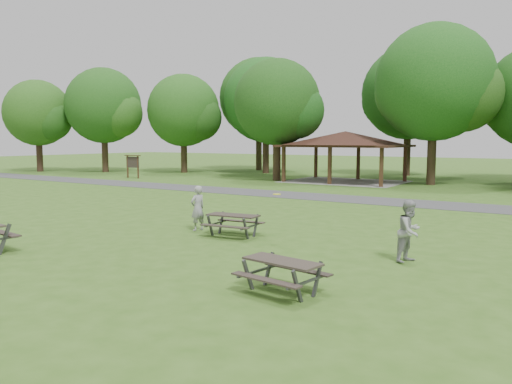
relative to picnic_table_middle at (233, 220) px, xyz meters
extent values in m
plane|color=#355E1B|center=(-1.16, -2.36, -0.54)|extent=(160.00, 160.00, 0.00)
cube|color=#404042|center=(-1.16, 11.64, -0.53)|extent=(120.00, 3.20, 0.02)
cube|color=#342213|center=(-8.86, 18.94, 0.76)|extent=(0.22, 0.22, 2.60)
cube|color=#392114|center=(-8.86, 24.34, 0.76)|extent=(0.22, 0.22, 2.60)
cube|color=#342013|center=(-5.16, 18.94, 0.76)|extent=(0.22, 0.22, 2.60)
cube|color=#342113|center=(-5.16, 24.34, 0.76)|extent=(0.22, 0.22, 2.60)
cube|color=#362213|center=(-1.46, 18.94, 0.76)|extent=(0.22, 0.22, 2.60)
cube|color=#381E14|center=(-1.46, 24.34, 0.76)|extent=(0.22, 0.22, 2.60)
cube|color=#301C13|center=(-5.16, 21.64, 2.14)|extent=(8.60, 6.60, 0.16)
pyramid|color=black|center=(-5.16, 21.64, 2.72)|extent=(7.01, 7.01, 1.00)
cube|color=gray|center=(-5.16, 21.64, -0.53)|extent=(8.40, 6.40, 0.03)
cube|color=#3A2415|center=(-21.76, 15.64, 0.36)|extent=(0.10, 0.10, 1.80)
cube|color=#392214|center=(-20.56, 15.64, 0.36)|extent=(0.10, 0.10, 1.80)
cube|color=#2A221E|center=(-21.16, 15.64, 0.76)|extent=(1.40, 0.06, 0.90)
cube|color=#2F1F13|center=(-21.16, 15.64, 1.31)|extent=(1.60, 0.30, 0.06)
cylinder|color=black|center=(-29.16, 19.64, 1.29)|extent=(0.60, 0.60, 3.67)
sphere|color=#184714|center=(-29.16, 19.64, 5.83)|extent=(7.20, 7.20, 7.20)
sphere|color=#204E16|center=(-27.54, 19.94, 5.11)|extent=(4.68, 4.68, 4.68)
sphere|color=#194915|center=(-30.60, 19.44, 5.29)|extent=(4.32, 4.32, 4.32)
cylinder|color=#2E2014|center=(-22.16, 23.14, 1.12)|extent=(0.60, 0.60, 3.32)
sphere|color=#1C4D16|center=(-22.16, 23.14, 5.33)|extent=(6.80, 6.80, 6.80)
sphere|color=#184212|center=(-20.63, 23.44, 4.65)|extent=(4.42, 4.42, 4.42)
sphere|color=#174714|center=(-23.52, 22.94, 4.82)|extent=(4.08, 4.08, 4.08)
cylinder|color=#311F15|center=(-15.16, 26.64, 1.38)|extent=(0.60, 0.60, 3.85)
sphere|color=#154915|center=(-15.16, 26.64, 6.23)|extent=(7.80, 7.80, 7.80)
sphere|color=#154C16|center=(-13.41, 26.94, 5.45)|extent=(5.07, 5.07, 5.07)
sphere|color=#194D16|center=(-16.72, 26.44, 5.65)|extent=(4.68, 4.68, 4.68)
cylinder|color=black|center=(-10.16, 20.14, 1.21)|extent=(0.60, 0.60, 3.50)
sphere|color=#164112|center=(-10.16, 20.14, 5.43)|extent=(6.60, 6.60, 6.60)
sphere|color=#134313|center=(-8.68, 20.44, 4.77)|extent=(4.29, 4.29, 4.29)
sphere|color=#214F16|center=(-11.48, 19.94, 4.94)|extent=(3.96, 3.96, 3.96)
cylinder|color=black|center=(0.84, 22.64, 1.47)|extent=(0.60, 0.60, 4.02)
sphere|color=#164915|center=(0.84, 22.64, 6.48)|extent=(8.00, 8.00, 8.00)
sphere|color=#1E4513|center=(2.64, 22.94, 5.68)|extent=(5.20, 5.20, 5.20)
sphere|color=#1B4E16|center=(-0.76, 22.44, 5.88)|extent=(4.80, 4.80, 4.80)
cylinder|color=#302215|center=(-18.16, 30.14, 1.64)|extent=(0.60, 0.60, 4.38)
sphere|color=#174614|center=(-18.16, 30.14, 6.83)|extent=(8.00, 8.00, 8.00)
sphere|color=#1D4513|center=(-16.36, 30.44, 6.03)|extent=(5.20, 5.20, 5.20)
sphere|color=#1B4714|center=(-19.76, 29.94, 6.23)|extent=(4.80, 4.80, 4.80)
cylinder|color=black|center=(-3.16, 30.64, 1.52)|extent=(0.60, 0.60, 4.13)
sphere|color=#134213|center=(-3.16, 30.64, 6.59)|extent=(8.00, 8.00, 8.00)
sphere|color=#1A4914|center=(-1.36, 30.94, 5.79)|extent=(5.20, 5.20, 5.20)
sphere|color=#123F12|center=(-4.76, 30.44, 5.99)|extent=(4.80, 4.80, 4.80)
cylinder|color=black|center=(-35.16, 16.64, 1.12)|extent=(0.60, 0.60, 3.32)
sphere|color=#204D16|center=(-35.16, 16.64, 5.18)|extent=(6.40, 6.40, 6.40)
sphere|color=#184213|center=(-33.72, 16.94, 4.54)|extent=(4.16, 4.16, 4.16)
sphere|color=#1A4D16|center=(-36.44, 16.44, 4.70)|extent=(3.84, 3.84, 3.84)
cube|color=#2D2421|center=(-4.56, -5.18, -0.06)|extent=(2.02, 0.51, 0.04)
cube|color=#424245|center=(-3.83, -5.51, -0.14)|extent=(0.11, 0.42, 0.87)
cube|color=#2D2620|center=(0.00, 0.00, 0.15)|extent=(1.76, 0.86, 0.05)
cube|color=#2F2822|center=(0.06, -0.56, -0.13)|extent=(1.72, 0.43, 0.04)
cube|color=#312924|center=(-0.06, 0.56, -0.13)|extent=(1.72, 0.43, 0.04)
cube|color=#3B3C3E|center=(-0.61, -0.43, -0.20)|extent=(0.10, 0.36, 0.74)
cube|color=#38383A|center=(-0.69, 0.28, -0.20)|extent=(0.10, 0.36, 0.74)
cube|color=#414143|center=(-0.65, -0.07, -0.17)|extent=(0.21, 1.38, 0.05)
cube|color=#3D3D3F|center=(0.69, -0.28, -0.20)|extent=(0.10, 0.36, 0.74)
cube|color=#414143|center=(0.61, 0.43, -0.20)|extent=(0.10, 0.36, 0.74)
cube|color=#3E3E41|center=(0.65, 0.07, -0.17)|extent=(0.21, 1.38, 0.05)
cube|color=#302923|center=(4.38, -4.42, 0.13)|extent=(1.72, 0.87, 0.05)
cube|color=#2F2722|center=(4.30, -4.96, -0.15)|extent=(1.66, 0.46, 0.04)
cube|color=black|center=(4.45, -3.88, -0.15)|extent=(1.66, 0.46, 0.04)
cube|color=#474649|center=(3.70, -4.67, -0.21)|extent=(0.10, 0.35, 0.72)
cube|color=#3D3D40|center=(3.80, -3.99, -0.21)|extent=(0.10, 0.35, 0.72)
cube|color=#3E3E40|center=(3.75, -4.33, -0.18)|extent=(0.24, 1.33, 0.05)
cube|color=#3D3C3F|center=(4.96, -4.85, -0.21)|extent=(0.10, 0.35, 0.72)
cube|color=#3B3B3D|center=(5.05, -4.17, -0.21)|extent=(0.10, 0.35, 0.72)
cube|color=#404042|center=(5.01, -4.51, -0.18)|extent=(0.24, 1.33, 0.05)
cylinder|color=yellow|center=(1.69, -0.06, 0.95)|extent=(0.29, 0.29, 0.02)
imported|color=#959597|center=(-1.62, 0.17, 0.24)|extent=(0.49, 0.64, 1.57)
imported|color=#98989A|center=(5.83, -0.35, 0.26)|extent=(0.80, 0.92, 1.61)
camera|label=1|loc=(9.35, -13.13, 2.62)|focal=35.00mm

